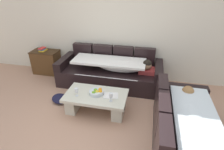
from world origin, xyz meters
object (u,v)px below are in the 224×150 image
at_px(couch_along_wall, 112,72).
at_px(fruit_bowl, 97,92).
at_px(book_stack_on_cabinet, 43,49).
at_px(couch_near_window, 185,132).
at_px(wine_glass_near_left, 76,91).
at_px(side_cabinet, 46,62).
at_px(open_magazine, 111,96).
at_px(crumpled_garment, 60,99).
at_px(coffee_table, 96,100).
at_px(wine_glass_near_right, 111,96).

distance_m(couch_along_wall, fruit_bowl, 1.08).
bearing_deg(book_stack_on_cabinet, couch_near_window, -29.28).
relative_size(wine_glass_near_left, side_cabinet, 0.23).
bearing_deg(open_magazine, fruit_bowl, 168.91).
bearing_deg(side_cabinet, fruit_bowl, -35.08).
relative_size(couch_near_window, crumpled_garment, 5.04).
xyz_separation_m(coffee_table, wine_glass_near_right, (0.33, -0.15, 0.26)).
bearing_deg(couch_along_wall, open_magazine, -78.10).
xyz_separation_m(coffee_table, open_magazine, (0.29, 0.01, 0.15)).
bearing_deg(open_magazine, wine_glass_near_left, -177.63).
xyz_separation_m(couch_near_window, book_stack_on_cabinet, (-3.46, 1.94, 0.35)).
bearing_deg(fruit_bowl, coffee_table, -122.67).
relative_size(couch_along_wall, couch_near_window, 1.24).
bearing_deg(book_stack_on_cabinet, crumpled_garment, -49.48).
bearing_deg(wine_glass_near_left, open_magazine, 12.39).
bearing_deg(wine_glass_near_right, coffee_table, 155.94).
relative_size(couch_near_window, wine_glass_near_left, 12.14).
bearing_deg(coffee_table, couch_near_window, -21.38).
distance_m(couch_along_wall, couch_near_window, 2.27).
relative_size(wine_glass_near_left, open_magazine, 0.59).
xyz_separation_m(side_cabinet, crumpled_garment, (0.97, -1.19, -0.26)).
bearing_deg(crumpled_garment, open_magazine, -5.52).
relative_size(couch_along_wall, book_stack_on_cabinet, 11.10).
distance_m(coffee_table, book_stack_on_cabinet, 2.35).
bearing_deg(couch_near_window, wine_glass_near_right, 69.35).
bearing_deg(coffee_table, fruit_bowl, 57.33).
bearing_deg(couch_along_wall, wine_glass_near_left, -108.31).
height_order(wine_glass_near_right, crumpled_garment, wine_glass_near_right).
bearing_deg(wine_glass_near_right, crumpled_garment, 167.15).
xyz_separation_m(wine_glass_near_right, book_stack_on_cabinet, (-2.22, 1.47, 0.19)).
height_order(fruit_bowl, wine_glass_near_right, wine_glass_near_right).
distance_m(couch_near_window, crumpled_garment, 2.56).
distance_m(couch_along_wall, side_cabinet, 1.92).
height_order(couch_near_window, fruit_bowl, couch_near_window).
bearing_deg(wine_glass_near_right, wine_glass_near_left, 178.10).
relative_size(coffee_table, crumpled_garment, 3.00).
height_order(fruit_bowl, side_cabinet, side_cabinet).
distance_m(couch_along_wall, wine_glass_near_left, 1.30).
xyz_separation_m(open_magazine, book_stack_on_cabinet, (-2.19, 1.31, 0.30)).
bearing_deg(crumpled_garment, coffee_table, -8.24).
bearing_deg(open_magazine, book_stack_on_cabinet, 138.99).
xyz_separation_m(coffee_table, fruit_bowl, (0.01, 0.02, 0.18)).
xyz_separation_m(couch_near_window, open_magazine, (-1.27, 0.63, 0.05)).
height_order(couch_along_wall, side_cabinet, couch_along_wall).
height_order(couch_near_window, open_magazine, couch_near_window).
bearing_deg(couch_along_wall, wine_glass_near_right, -77.97).
bearing_deg(crumpled_garment, fruit_bowl, -6.93).
height_order(wine_glass_near_left, wine_glass_near_right, same).
xyz_separation_m(couch_along_wall, side_cabinet, (-1.90, 0.22, -0.01)).
bearing_deg(book_stack_on_cabinet, side_cabinet, -7.71).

